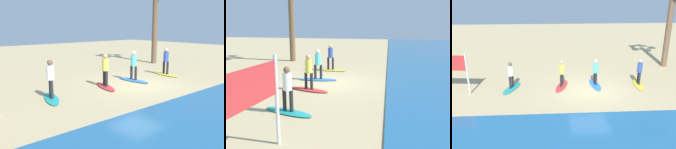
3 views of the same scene
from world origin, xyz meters
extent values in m
plane|color=tan|center=(0.00, 0.00, 0.00)|extent=(60.00, 60.00, 0.00)
ellipsoid|color=yellow|center=(-3.25, -0.66, 0.04)|extent=(0.81, 2.15, 0.09)
cylinder|color=#232328|center=(-3.23, -0.50, 0.48)|extent=(0.14, 0.14, 0.78)
cylinder|color=#232328|center=(-3.27, -0.82, 0.48)|extent=(0.14, 0.14, 0.78)
cylinder|color=#334CAD|center=(-3.25, -0.66, 1.18)|extent=(0.32, 0.32, 0.62)
sphere|color=beige|center=(-3.25, -0.66, 1.61)|extent=(0.24, 0.24, 0.24)
ellipsoid|color=blue|center=(-0.43, -0.76, 0.04)|extent=(0.72, 2.14, 0.09)
cylinder|color=#232328|center=(-0.44, -0.60, 0.48)|extent=(0.14, 0.14, 0.78)
cylinder|color=#232328|center=(-0.42, -0.92, 0.48)|extent=(0.14, 0.14, 0.78)
cylinder|color=#4CC6D1|center=(-0.43, -0.76, 1.18)|extent=(0.32, 0.32, 0.62)
sphere|color=beige|center=(-0.43, -0.76, 1.61)|extent=(0.24, 0.24, 0.24)
ellipsoid|color=red|center=(1.74, -0.65, 0.04)|extent=(1.18, 2.17, 0.09)
cylinder|color=#232328|center=(1.78, -0.50, 0.48)|extent=(0.14, 0.14, 0.78)
cylinder|color=#232328|center=(1.69, -0.80, 0.48)|extent=(0.14, 0.14, 0.78)
cylinder|color=#E0E04C|center=(1.74, -0.65, 1.18)|extent=(0.32, 0.32, 0.62)
sphere|color=tan|center=(1.74, -0.65, 1.61)|extent=(0.24, 0.24, 0.24)
ellipsoid|color=teal|center=(4.86, -0.50, 0.04)|extent=(1.23, 2.17, 0.09)
cylinder|color=#232328|center=(4.92, -0.35, 0.48)|extent=(0.14, 0.14, 0.78)
cylinder|color=#232328|center=(4.81, -0.65, 0.48)|extent=(0.14, 0.14, 0.78)
cylinder|color=white|center=(4.86, -0.50, 1.18)|extent=(0.32, 0.32, 0.62)
sphere|color=brown|center=(4.86, -0.50, 1.61)|extent=(0.24, 0.24, 0.24)
cylinder|color=silver|center=(7.25, 0.13, 1.25)|extent=(0.10, 0.10, 2.50)
cylinder|color=brown|center=(-6.71, -4.51, 2.94)|extent=(0.44, 0.44, 5.89)
camera|label=1|loc=(9.82, 9.18, 3.17)|focal=40.87mm
camera|label=2|loc=(13.75, 3.02, 3.44)|focal=43.30mm
camera|label=3|loc=(2.50, 13.83, 5.93)|focal=39.28mm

